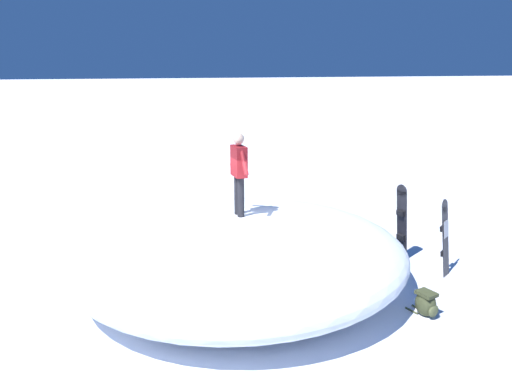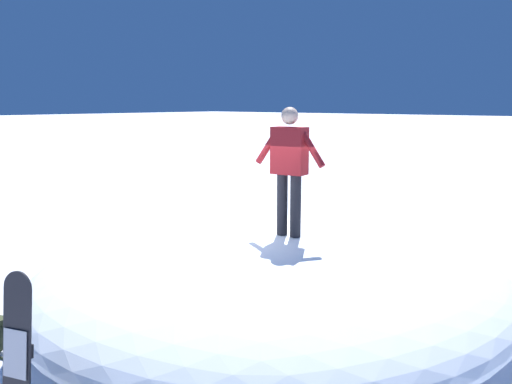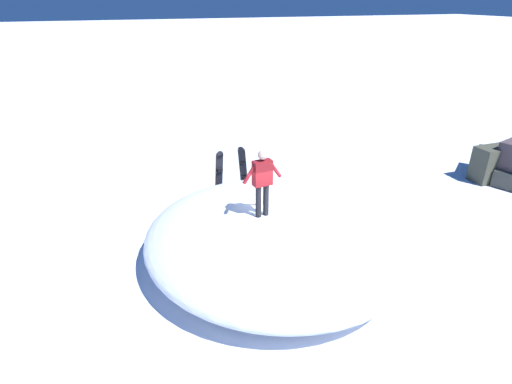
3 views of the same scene
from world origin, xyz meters
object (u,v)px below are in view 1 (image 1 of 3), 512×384
Objects in this scene: snowboarder_standing at (239,169)px; snowboard_primary_upright at (445,236)px; snowboard_secondary_upright at (402,221)px; backpack_near at (426,303)px.

snowboarder_standing is 4.48m from snowboard_primary_upright.
snowboard_secondary_upright reaches higher than backpack_near.
backpack_near is at bearing -130.44° from snowboard_primary_upright.
snowboard_primary_upright is 2.63× the size of backpack_near.
backpack_near is (-1.28, -1.51, -0.61)m from snowboard_primary_upright.
snowboard_secondary_upright is 2.83× the size of backpack_near.
snowboard_secondary_upright is (-0.47, 0.95, 0.06)m from snowboard_primary_upright.
snowboard_secondary_upright is at bearing 116.17° from snowboard_primary_upright.
snowboard_primary_upright is 0.93× the size of snowboard_secondary_upright.
snowboarder_standing is 3.94m from snowboard_secondary_upright.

